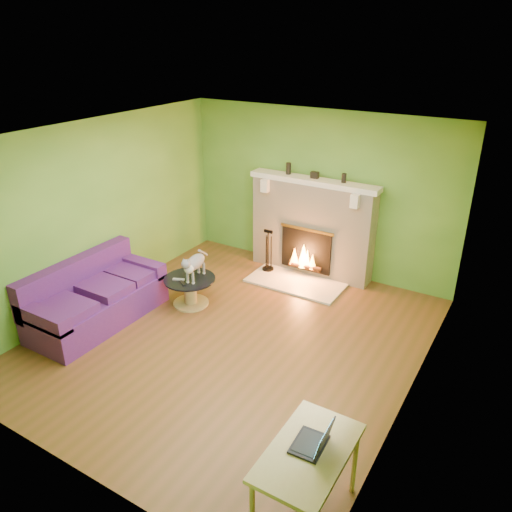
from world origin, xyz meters
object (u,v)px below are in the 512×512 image
at_px(sofa, 95,298).
at_px(cat, 195,265).
at_px(coffee_table, 190,289).
at_px(desk, 308,459).

height_order(sofa, cat, sofa).
relative_size(sofa, cat, 2.83).
bearing_deg(coffee_table, sofa, -130.07).
relative_size(desk, cat, 1.48).
bearing_deg(cat, desk, -49.00).
bearing_deg(cat, sofa, -141.20).
bearing_deg(sofa, coffee_table, 49.93).
distance_m(desk, cat, 3.72).
distance_m(coffee_table, desk, 3.77).
bearing_deg(desk, cat, 140.95).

